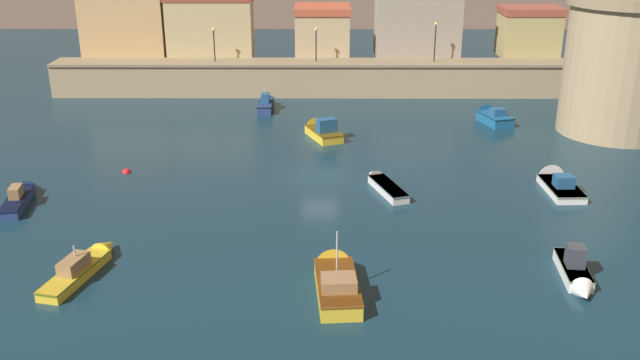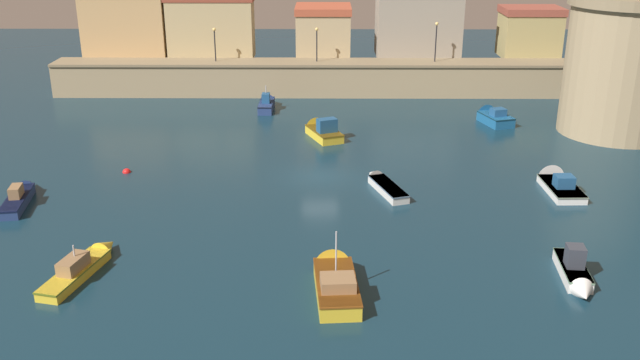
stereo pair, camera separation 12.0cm
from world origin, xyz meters
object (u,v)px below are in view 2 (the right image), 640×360
at_px(moored_boat_6, 556,182).
at_px(quay_lamp_2, 436,36).
at_px(moored_boat_1, 321,130).
at_px(moored_boat_2, 492,117).
at_px(moored_boat_0, 576,273).
at_px(moored_boat_7, 383,184).
at_px(quay_lamp_1, 317,39).
at_px(fortress_tower, 624,65).
at_px(mooring_buoy_0, 127,172).
at_px(quay_lamp_0, 215,39).
at_px(moored_boat_8, 267,103).
at_px(moored_boat_4, 84,264).
at_px(moored_boat_5, 20,196).
at_px(moored_boat_3, 335,278).

bearing_deg(moored_boat_6, quay_lamp_2, 8.87).
height_order(moored_boat_1, moored_boat_2, moored_boat_1).
distance_m(moored_boat_0, moored_boat_7, 15.03).
relative_size(quay_lamp_1, moored_boat_2, 0.72).
distance_m(fortress_tower, moored_boat_1, 24.78).
bearing_deg(mooring_buoy_0, quay_lamp_0, 82.12).
relative_size(moored_boat_7, moored_boat_8, 1.10).
relative_size(moored_boat_1, mooring_buoy_0, 9.04).
bearing_deg(quay_lamp_2, moored_boat_8, -161.50).
bearing_deg(mooring_buoy_0, moored_boat_2, 24.21).
distance_m(moored_boat_7, mooring_buoy_0, 17.96).
xyz_separation_m(quay_lamp_2, moored_boat_0, (1.62, -37.76, -5.34)).
xyz_separation_m(moored_boat_1, moored_boat_4, (-11.87, -22.98, -0.13)).
bearing_deg(fortress_tower, moored_boat_2, 163.08).
height_order(fortress_tower, moored_boat_0, fortress_tower).
xyz_separation_m(moored_boat_1, moored_boat_7, (4.17, -11.50, -0.21)).
bearing_deg(quay_lamp_0, fortress_tower, -20.05).
bearing_deg(mooring_buoy_0, fortress_tower, 14.64).
relative_size(quay_lamp_1, moored_boat_0, 0.69).
bearing_deg(moored_boat_4, quay_lamp_0, 11.05).
bearing_deg(moored_boat_6, moored_boat_5, 93.11).
relative_size(moored_boat_1, moored_boat_8, 1.05).
xyz_separation_m(fortress_tower, quay_lamp_2, (-13.15, 12.65, 0.20)).
height_order(quay_lamp_0, moored_boat_1, quay_lamp_0).
height_order(quay_lamp_0, moored_boat_3, quay_lamp_0).
distance_m(moored_boat_1, moored_boat_5, 23.42).
bearing_deg(moored_boat_7, moored_boat_5, 77.73).
height_order(moored_boat_0, moored_boat_6, moored_boat_0).
bearing_deg(fortress_tower, moored_boat_5, -160.59).
relative_size(quay_lamp_0, moored_boat_0, 0.68).
bearing_deg(moored_boat_0, moored_boat_5, -102.18).
distance_m(moored_boat_2, moored_boat_8, 20.32).
relative_size(moored_boat_3, moored_boat_8, 1.23).
distance_m(quay_lamp_0, moored_boat_2, 27.50).
distance_m(quay_lamp_2, moored_boat_1, 18.52).
height_order(moored_boat_5, moored_boat_7, moored_boat_5).
bearing_deg(quay_lamp_0, moored_boat_5, -106.77).
bearing_deg(quay_lamp_2, moored_boat_4, -121.90).
xyz_separation_m(fortress_tower, moored_boat_4, (-36.09, -24.21, -5.23)).
xyz_separation_m(fortress_tower, quay_lamp_1, (-24.72, 12.65, -0.11)).
distance_m(moored_boat_5, moored_boat_8, 26.30).
bearing_deg(moored_boat_1, moored_boat_5, 104.01).
xyz_separation_m(moored_boat_3, mooring_buoy_0, (-14.39, 15.84, -0.49)).
bearing_deg(moored_boat_1, fortress_tower, -109.59).
bearing_deg(moored_boat_6, moored_boat_4, 111.75).
height_order(quay_lamp_2, mooring_buoy_0, quay_lamp_2).
bearing_deg(moored_boat_8, moored_boat_2, -101.93).
bearing_deg(moored_boat_6, moored_boat_3, 130.47).
bearing_deg(moored_boat_8, fortress_tower, -103.39).
xyz_separation_m(quay_lamp_0, moored_boat_0, (23.13, -37.76, -5.01)).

